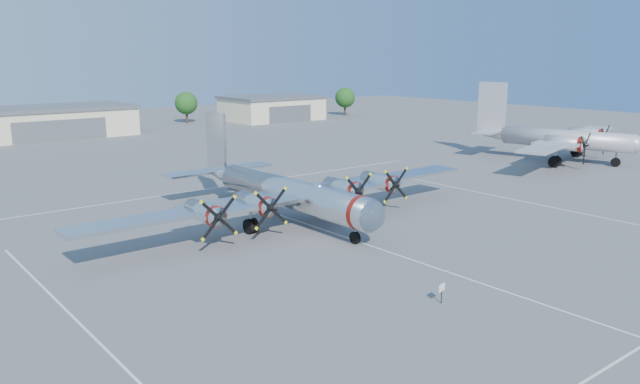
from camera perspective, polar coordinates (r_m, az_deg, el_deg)
ground at (r=48.72m, az=3.63°, el=-4.60°), size 260.00×260.00×0.00m
parking_lines at (r=47.50m, az=5.06°, el=-5.07°), size 60.00×50.08×0.01m
hangar_center at (r=121.04m, az=-23.61°, el=5.91°), size 28.60×14.60×5.40m
hangar_east at (r=141.35m, az=-4.41°, el=7.69°), size 20.60×14.60×5.40m
tree_east at (r=137.29m, az=-12.14°, el=7.94°), size 4.80×4.80×6.64m
tree_far_east at (r=151.90m, az=2.31°, el=8.61°), size 4.80×4.80×6.64m
main_bomber_b29 at (r=55.13m, az=-3.27°, el=-2.57°), size 39.47×27.23×8.66m
twin_engine_east at (r=91.74m, az=20.74°, el=2.67°), size 38.01×31.36×10.48m
info_placard at (r=37.49m, az=11.07°, el=-8.76°), size 0.62×0.16×1.19m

